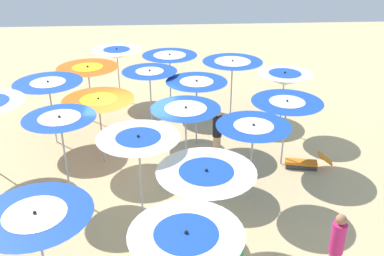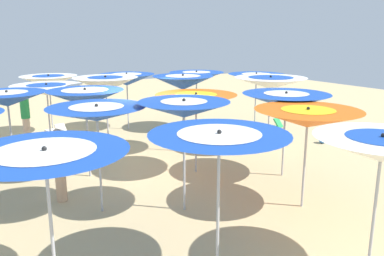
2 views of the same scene
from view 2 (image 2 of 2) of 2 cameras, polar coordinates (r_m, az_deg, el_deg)
The scene contains 24 objects.
ground at distance 11.09m, azimuth -5.83°, elevation -6.50°, with size 40.98×40.98×0.04m, color #D1B57F.
beach_umbrella_0 at distance 15.70m, azimuth -19.70°, elevation 6.28°, with size 2.04×2.04×2.27m.
beach_umbrella_1 at distance 13.54m, azimuth -19.97°, elevation 5.13°, with size 2.20×2.20×2.20m.
beach_umbrella_2 at distance 11.37m, azimuth -24.80°, elevation 3.75°, with size 1.97×1.97×2.32m.
beach_umbrella_5 at distance 15.81m, azimuth -9.27°, elevation 6.83°, with size 2.15×2.15×2.25m.
beach_umbrella_6 at distance 12.76m, azimuth -12.19°, elevation 6.13°, with size 2.01×2.01×2.47m.
beach_umbrella_7 at distance 10.64m, azimuth -14.93°, elevation 4.21°, with size 1.97×1.97×2.38m.
beach_umbrella_8 at distance 8.38m, azimuth -13.38°, elevation 1.99°, with size 2.02×2.02×2.35m.
beach_umbrella_9 at distance 5.78m, azimuth -20.14°, elevation -4.56°, with size 2.29×2.29×2.28m.
beach_umbrella_10 at distance 15.59m, azimuth 0.63°, elevation 7.31°, with size 2.11×2.11×2.32m.
beach_umbrella_11 at distance 12.57m, azimuth -1.29°, elevation 6.49°, with size 1.91×1.91×2.50m.
beach_umbrella_12 at distance 10.62m, azimuth 0.59°, elevation 3.90°, with size 2.18×2.18×2.22m.
beach_umbrella_13 at distance 8.21m, azimuth -1.15°, elevation 2.68°, with size 1.90×1.90×2.45m.
beach_umbrella_14 at distance 6.02m, azimuth 3.88°, elevation -2.23°, with size 2.15×2.15×2.35m.
beach_umbrella_15 at distance 15.84m, azimuth 9.13°, elevation 7.02°, with size 2.18×2.18×2.25m.
beach_umbrella_16 at distance 12.95m, azimuth 11.11°, elevation 6.31°, with size 2.28×2.28×2.44m.
beach_umbrella_17 at distance 10.63m, azimuth 13.23°, elevation 3.82°, with size 2.26×2.26×2.29m.
beach_umbrella_18 at distance 8.77m, azimuth 16.13°, elevation 1.35°, with size 2.25×2.25×2.24m.
beach_umbrella_19 at distance 6.78m, azimuth 25.38°, elevation -2.72°, with size 2.08×2.08×2.27m.
lounger_1 at distance 15.37m, azimuth -18.85°, elevation -0.63°, with size 1.27×0.58×0.60m.
lounger_2 at distance 15.82m, azimuth 10.68°, elevation 0.25°, with size 1.18×0.64×0.59m.
beachgoer_0 at distance 15.01m, azimuth -22.61°, elevation 1.73°, with size 0.30×0.30×1.83m.
beachgoer_1 at distance 9.48m, azimuth -18.34°, elevation -4.86°, with size 0.30×0.30×1.70m.
beach_ball at distance 14.60m, azimuth 18.09°, elevation -1.54°, with size 0.28×0.28×0.28m, color #337FE5.
Camera 2 is at (9.38, -4.57, 3.77)m, focal length 37.48 mm.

